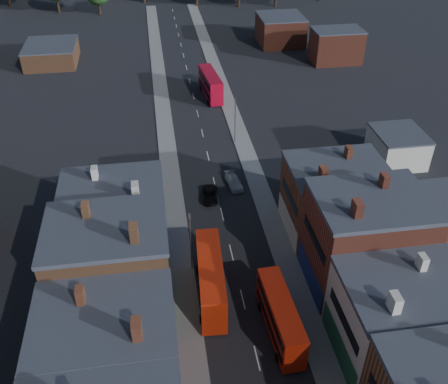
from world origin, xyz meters
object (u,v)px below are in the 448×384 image
object	(u,v)px
bus_0	(211,279)
car_3	(234,182)
bus_2	(211,84)
car_2	(210,195)
bus_1	(280,317)

from	to	relation	value
bus_0	car_3	distance (m)	22.73
bus_2	car_3	distance (m)	32.63
bus_2	car_3	world-z (taller)	bus_2
bus_2	car_2	size ratio (longest dim) A/B	2.41
bus_2	bus_1	bearing A→B (deg)	-96.06
bus_2	car_2	world-z (taller)	bus_2
car_2	bus_0	bearing A→B (deg)	-90.74
bus_0	car_2	distance (m)	19.23
bus_1	car_2	bearing A→B (deg)	96.78
bus_2	bus_0	bearing A→B (deg)	-102.89
bus_1	car_3	bearing A→B (deg)	87.76
car_3	bus_2	bearing A→B (deg)	81.53
bus_1	car_3	xyz separation A→B (m)	(-0.17, 27.99, -1.77)
bus_1	car_2	size ratio (longest dim) A/B	2.22
bus_2	car_3	size ratio (longest dim) A/B	2.43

